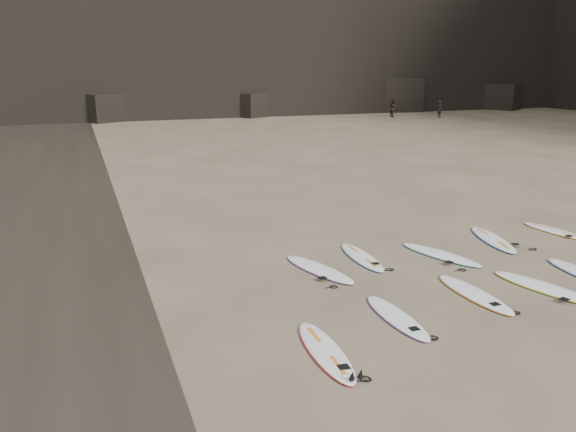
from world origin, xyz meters
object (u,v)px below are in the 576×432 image
Objects in this scene: surfboard_3 at (546,288)px; person_b at (393,108)px; surfboard_6 at (362,257)px; surfboard_9 at (555,231)px; person_a at (440,109)px; surfboard_2 at (474,294)px; surfboard_1 at (397,317)px; surfboard_8 at (493,239)px; surfboard_5 at (319,269)px; surfboard_0 at (325,351)px; surfboard_7 at (441,254)px.

surfboard_3 is 1.54× the size of person_b.
surfboard_6 reaches higher than surfboard_9.
surfboard_2 is at bearing 154.21° from person_a.
person_b reaches higher than surfboard_1.
surfboard_2 is at bearing -120.06° from surfboard_8.
person_a is at bearing 51.66° from surfboard_9.
surfboard_3 is 44.14m from person_b.
surfboard_8 is 1.16× the size of surfboard_9.
surfboard_8 is at bearing -11.78° from surfboard_5.
surfboard_1 is 0.86× the size of surfboard_3.
surfboard_2 is at bearing -65.45° from surfboard_6.
surfboard_2 is 3.36m from surfboard_6.
surfboard_3 is at bearing -50.51° from surfboard_5.
surfboard_5 is at bearing 150.51° from person_b.
surfboard_2 reaches higher than surfboard_1.
surfboard_1 is at bearing -163.47° from surfboard_9.
surfboard_2 is at bearing -61.77° from surfboard_5.
person_b is (23.91, 36.62, 0.82)m from surfboard_5.
person_b is (23.52, 39.74, 0.82)m from surfboard_1.
surfboard_0 is 5.29m from surfboard_6.
surfboard_2 reaches higher than surfboard_6.
surfboard_8 is 40.41m from person_b.
surfboard_7 reaches higher than surfboard_0.
surfboard_0 is 1.05× the size of surfboard_1.
surfboard_1 is 46.18m from person_b.
surfboard_9 is at bearing -12.99° from surfboard_5.
surfboard_5 is at bearing -159.40° from surfboard_6.
person_b reaches higher than surfboard_7.
surfboard_8 reaches higher than surfboard_6.
surfboard_5 reaches higher than surfboard_1.
surfboard_3 is at bearing 156.33° from person_a.
person_b is (20.34, 36.75, 0.82)m from surfboard_7.
surfboard_2 is 0.93× the size of surfboard_3.
surfboard_5 is (-4.44, 2.99, -0.00)m from surfboard_3.
surfboard_6 is 4.38m from surfboard_8.
surfboard_8 is (5.45, 3.60, 0.01)m from surfboard_1.
surfboard_7 is 1.47× the size of person_b.
surfboard_5 reaches higher than surfboard_2.
surfboard_2 is 1.43× the size of person_b.
surfboard_1 is 4.36m from surfboard_7.
surfboard_7 reaches higher than surfboard_2.
surfboard_7 is 42.01m from person_b.
surfboard_8 is (5.83, 0.49, 0.00)m from surfboard_5.
surfboard_0 is 1.40× the size of person_b.
surfboard_0 is at bearing -164.68° from surfboard_2.
surfboard_2 is 1.50× the size of person_a.
surfboard_0 is at bearing 172.83° from surfboard_3.
surfboard_0 is at bearing -157.83° from surfboard_1.
surfboard_2 is at bearing 18.90° from surfboard_0.
person_a is at bearing 71.93° from surfboard_8.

